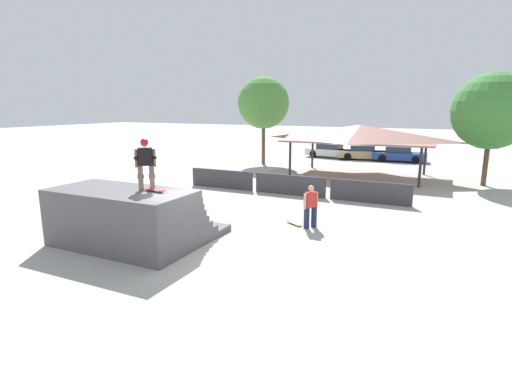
% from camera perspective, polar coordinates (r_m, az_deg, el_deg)
% --- Properties ---
extents(ground_plane, '(160.00, 160.00, 0.00)m').
position_cam_1_polar(ground_plane, '(13.07, -8.32, -8.50)').
color(ground_plane, '#ADA8A0').
extents(quarter_pipe_ramp, '(4.83, 4.20, 1.92)m').
position_cam_1_polar(quarter_pipe_ramp, '(14.17, -17.64, -3.68)').
color(quarter_pipe_ramp, '#565459').
rests_on(quarter_pipe_ramp, ground).
extents(skater_on_deck, '(0.65, 0.57, 1.67)m').
position_cam_1_polar(skater_on_deck, '(13.27, -15.53, 4.33)').
color(skater_on_deck, '#6B6051').
rests_on(skater_on_deck, quarter_pipe_ramp).
extents(skateboard_on_deck, '(0.85, 0.32, 0.09)m').
position_cam_1_polar(skateboard_on_deck, '(13.07, -14.29, 0.28)').
color(skateboard_on_deck, blue).
rests_on(skateboard_on_deck, quarter_pipe_ramp).
extents(bystander_walking, '(0.46, 0.62, 1.67)m').
position_cam_1_polar(bystander_walking, '(15.33, 7.82, -1.76)').
color(bystander_walking, '#1E2347').
rests_on(bystander_walking, ground).
extents(skateboard_on_ground, '(0.77, 0.55, 0.09)m').
position_cam_1_polar(skateboard_on_ground, '(15.89, 5.45, -4.44)').
color(skateboard_on_ground, green).
rests_on(skateboard_on_ground, ground).
extents(barrier_fence, '(12.17, 0.12, 1.05)m').
position_cam_1_polar(barrier_fence, '(21.07, 4.84, 1.00)').
color(barrier_fence, '#3D3D42').
rests_on(barrier_fence, ground).
extents(pavilion_shelter, '(9.37, 5.63, 3.39)m').
position_cam_1_polar(pavilion_shelter, '(27.43, 14.64, 8.13)').
color(pavilion_shelter, '#2D2D33').
rests_on(pavilion_shelter, ground).
extents(tree_beside_pavilion, '(4.06, 4.06, 6.88)m').
position_cam_1_polar(tree_beside_pavilion, '(32.32, 1.09, 12.60)').
color(tree_beside_pavilion, brown).
rests_on(tree_beside_pavilion, ground).
extents(tree_far_back, '(4.35, 4.35, 6.49)m').
position_cam_1_polar(tree_far_back, '(26.74, 30.65, 9.90)').
color(tree_far_back, brown).
rests_on(tree_far_back, ground).
extents(parked_car_white, '(4.61, 2.34, 1.27)m').
position_cam_1_polar(parked_car_white, '(37.15, 10.58, 5.80)').
color(parked_car_white, silver).
rests_on(parked_car_white, ground).
extents(parked_car_tan, '(4.61, 2.47, 1.27)m').
position_cam_1_polar(parked_car_tan, '(36.28, 15.08, 5.43)').
color(parked_car_tan, tan).
rests_on(parked_car_tan, ground).
extents(parked_car_blue, '(4.37, 1.88, 1.27)m').
position_cam_1_polar(parked_car_blue, '(35.84, 19.79, 5.06)').
color(parked_car_blue, navy).
rests_on(parked_car_blue, ground).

